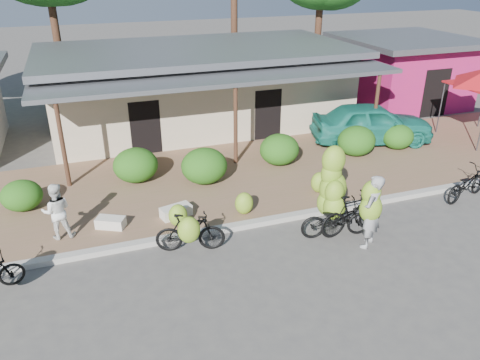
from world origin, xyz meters
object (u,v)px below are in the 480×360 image
(bike_center, at_px, (334,202))
(bystander, at_px, (57,211))
(bike_right, at_px, (356,211))
(bike_left, at_px, (190,232))
(teal_van, at_px, (372,123))
(sack_near, at_px, (176,211))
(vendor, at_px, (371,212))
(bike_far_right, at_px, (467,184))
(sack_far, at_px, (111,222))

(bike_center, xyz_separation_m, bystander, (-6.87, 1.90, -0.02))
(bike_right, bearing_deg, bike_left, 76.38)
(bystander, xyz_separation_m, teal_van, (11.51, 3.33, 0.03))
(bike_right, height_order, sack_near, bike_right)
(bike_center, relative_size, vendor, 1.20)
(bystander, height_order, teal_van, teal_van)
(bike_right, bearing_deg, vendor, -179.04)
(bike_left, relative_size, bike_right, 0.91)
(bike_left, height_order, bike_far_right, bike_left)
(sack_near, bearing_deg, bike_right, -28.99)
(vendor, bearing_deg, bike_far_right, 156.63)
(vendor, bearing_deg, bike_left, -54.75)
(vendor, xyz_separation_m, teal_van, (4.15, 6.14, -0.07))
(bike_center, height_order, sack_far, bike_center)
(bike_left, distance_m, vendor, 4.50)
(bystander, bearing_deg, bike_left, 154.30)
(vendor, distance_m, teal_van, 7.41)
(bike_left, xyz_separation_m, teal_van, (8.47, 4.96, 0.32))
(bike_right, xyz_separation_m, sack_far, (-6.04, 2.36, -0.46))
(bike_left, xyz_separation_m, bike_center, (3.83, -0.26, 0.30))
(bike_left, relative_size, sack_near, 2.11)
(bike_left, xyz_separation_m, sack_near, (0.01, 1.71, -0.32))
(bike_left, distance_m, bike_far_right, 8.60)
(bike_center, height_order, teal_van, bike_center)
(bike_right, relative_size, teal_van, 0.43)
(sack_far, xyz_separation_m, teal_van, (10.24, 3.25, 0.65))
(bike_far_right, bearing_deg, bike_right, 83.31)
(bike_left, bearing_deg, bike_center, -79.28)
(sack_far, height_order, bystander, bystander)
(bike_far_right, xyz_separation_m, sack_far, (-10.38, 1.66, -0.24))
(bike_center, height_order, vendor, bike_center)
(teal_van, bearing_deg, vendor, 159.63)
(bike_right, bearing_deg, bystander, 67.72)
(bike_right, xyz_separation_m, vendor, (0.05, -0.53, 0.25))
(bike_left, bearing_deg, bystander, 76.37)
(bike_center, distance_m, bystander, 7.12)
(sack_near, height_order, bystander, bystander)
(bike_center, relative_size, sack_near, 2.76)
(bike_center, distance_m, sack_far, 5.97)
(bike_right, xyz_separation_m, bike_far_right, (4.33, 0.71, -0.22))
(vendor, distance_m, bystander, 7.89)
(teal_van, bearing_deg, sack_far, 121.26)
(vendor, relative_size, bystander, 1.29)
(bike_center, height_order, bike_far_right, bike_center)
(vendor, bearing_deg, sack_far, -64.81)
(bike_right, bearing_deg, sack_near, 56.14)
(sack_near, relative_size, sack_far, 1.13)
(bike_right, relative_size, bystander, 1.30)
(bike_right, bearing_deg, bike_far_right, -85.58)
(bike_center, relative_size, bike_far_right, 1.16)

